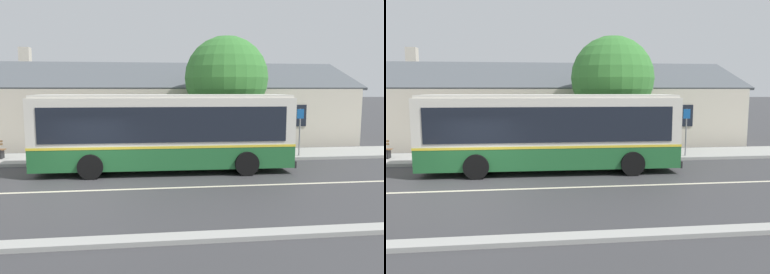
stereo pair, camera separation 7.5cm
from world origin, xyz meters
TOP-DOWN VIEW (x-y plane):
  - ground_plane at (0.00, 0.00)m, footprint 300.00×300.00m
  - sidewalk_far at (0.00, 6.00)m, footprint 60.00×3.00m
  - curb_near at (0.00, -4.75)m, footprint 60.00×0.50m
  - lane_divider_stripe at (0.00, 0.00)m, footprint 60.00×0.16m
  - community_building at (1.51, 13.50)m, footprint 28.34×10.04m
  - transit_bus at (2.92, 2.90)m, footprint 10.89×2.93m
  - bench_down_street at (-1.70, 5.83)m, footprint 1.87×0.51m
  - street_tree_primary at (6.35, 6.90)m, footprint 4.49×4.49m
  - bus_stop_sign at (9.90, 4.99)m, footprint 0.36×0.07m

SIDE VIEW (x-z plane):
  - ground_plane at x=0.00m, z-range 0.00..0.00m
  - lane_divider_stripe at x=0.00m, z-range 0.00..0.01m
  - curb_near at x=0.00m, z-range 0.00..0.12m
  - sidewalk_far at x=0.00m, z-range 0.00..0.15m
  - bench_down_street at x=-1.70m, z-range 0.11..1.05m
  - bus_stop_sign at x=9.90m, z-range 0.44..2.84m
  - transit_bus at x=2.92m, z-range 0.12..3.42m
  - community_building at x=1.51m, z-range -1.30..5.11m
  - street_tree_primary at x=6.35m, z-range 0.79..7.16m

